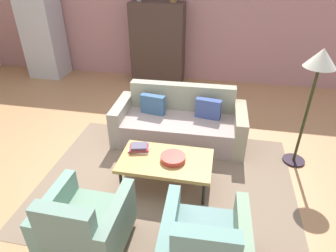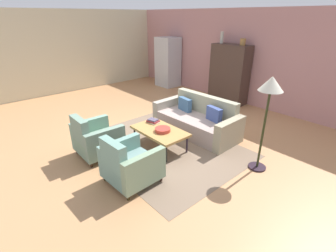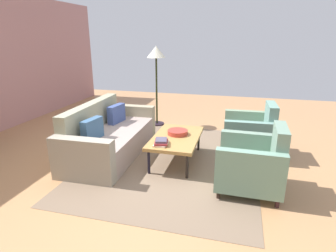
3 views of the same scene
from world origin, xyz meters
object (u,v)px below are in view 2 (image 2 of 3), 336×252
Objects in this scene: armchair_right at (129,165)px; vase_tall at (222,37)px; couch at (198,121)px; refrigerator at (168,62)px; armchair_left at (95,140)px; floor_lamp at (270,93)px; fruit_bowl at (163,130)px; cabinet at (229,74)px; book_stack at (153,121)px; coffee_table at (160,131)px; vase_round at (243,42)px.

vase_tall reaches higher than armchair_right.
refrigerator reaches higher than couch.
armchair_left is 2.57× the size of vase_tall.
armchair_right is 5.39m from vase_tall.
couch is 2.16m from floor_lamp.
floor_lamp is at bearing 26.87° from fruit_bowl.
armchair_left reaches higher than couch.
couch is 2.65m from cabinet.
cabinet is at bearing 98.50° from book_stack.
floor_lamp is (5.51, -2.64, 0.52)m from refrigerator.
armchair_left is at bearing -81.54° from vase_tall.
book_stack is at bearing 81.89° from armchair_left.
coffee_table is 4.15m from vase_tall.
armchair_left and armchair_right have the same top height.
refrigerator is (-2.80, -0.10, 0.03)m from cabinet.
vase_round is (-0.56, 2.41, 1.61)m from couch.
fruit_bowl is at bearing -68.65° from vase_tall.
armchair_left is 1.36m from fruit_bowl.
fruit_bowl reaches higher than coffee_table.
vase_tall is at bearing 2.38° from refrigerator.
cabinet is 3.89m from floor_lamp.
coffee_table is at bearing -70.00° from vase_tall.
vase_round is (-0.66, 3.60, 1.44)m from fruit_bowl.
armchair_right is 4.63× the size of vase_round.
couch is 1.15× the size of refrigerator.
refrigerator reaches higher than coffee_table.
book_stack is (-0.39, 0.13, 0.07)m from coffee_table.
vase_round is at bearing 100.34° from fruit_bowl.
fruit_bowl is (0.70, 1.17, 0.11)m from armchair_left.
coffee_table is 1.36× the size of armchair_right.
coffee_table is 0.70× the size of floor_lamp.
armchair_right is at bearing -76.29° from vase_round.
book_stack is (0.21, 1.30, 0.11)m from armchair_left.
cabinet is (-0.91, 2.42, 0.61)m from couch.
floor_lamp is at bearing -49.27° from vase_round.
book_stack is (-0.49, 0.13, 0.00)m from fruit_bowl.
refrigerator is at bearing 124.75° from armchair_left.
vase_tall is 0.18× the size of refrigerator.
vase_tall reaches higher than armchair_left.
armchair_left is 4.81m from cabinet.
vase_tall reaches higher than floor_lamp.
armchair_left is 0.49× the size of cabinet.
fruit_bowl is (0.10, -1.19, 0.16)m from couch.
vase_tall is at bearing -179.32° from cabinet.
refrigerator is at bearing 136.67° from coffee_table.
vase_round is at bearing 1.82° from refrigerator.
book_stack is at bearing 68.48° from couch.
floor_lamp is at bearing 25.61° from coffee_table.
armchair_right is at bearing 1.09° from armchair_left.
refrigerator is (-3.11, 4.67, 0.58)m from armchair_left.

